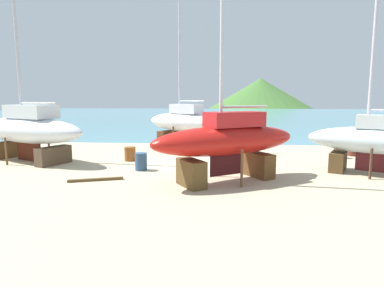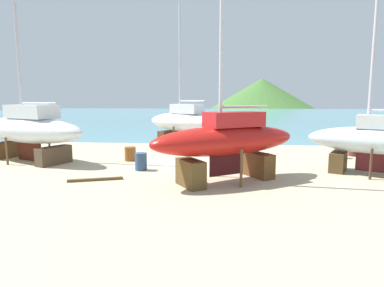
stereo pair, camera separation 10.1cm
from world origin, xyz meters
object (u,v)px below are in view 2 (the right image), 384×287
sailboat_far_slipway (375,141)px  barrel_by_slipway (130,154)px  sailboat_mid_port (228,141)px  barrel_rust_near (241,156)px  barrel_tar_black (141,161)px  sailboat_large_starboard (28,129)px  barrel_rust_far (339,151)px  barrel_blue_faded (353,149)px  sailboat_small_center (184,123)px  worker (232,145)px

sailboat_far_slipway → barrel_by_slipway: 13.48m
sailboat_mid_port → barrel_rust_near: size_ratio=12.49×
sailboat_mid_port → barrel_by_slipway: bearing=-70.6°
barrel_rust_near → barrel_tar_black: size_ratio=0.93×
sailboat_large_starboard → barrel_rust_far: 19.51m
barrel_by_slipway → barrel_rust_near: bearing=-0.3°
barrel_rust_far → barrel_rust_near: bearing=-161.3°
barrel_rust_near → barrel_by_slipway: bearing=179.7°
barrel_by_slipway → barrel_tar_black: size_ratio=0.91×
barrel_blue_faded → sailboat_mid_port: bearing=-138.3°
sailboat_small_center → sailboat_large_starboard: size_ratio=0.66×
barrel_by_slipway → barrel_blue_faded: size_ratio=0.91×
barrel_rust_near → barrel_tar_black: (-5.43, -2.52, 0.03)m
barrel_by_slipway → sailboat_large_starboard: bearing=-174.1°
sailboat_small_center → barrel_by_slipway: bearing=89.9°
barrel_rust_far → barrel_tar_black: size_ratio=0.96×
barrel_by_slipway → barrel_tar_black: 2.88m
barrel_tar_black → worker: bearing=37.8°
barrel_by_slipway → sailboat_far_slipway: bearing=-10.8°
sailboat_large_starboard → barrel_blue_faded: size_ratio=16.93×
sailboat_mid_port → barrel_rust_far: (7.23, 6.62, -1.45)m
sailboat_far_slipway → barrel_blue_faded: bearing=-75.2°
barrel_by_slipway → barrel_blue_faded: 14.67m
sailboat_far_slipway → worker: 7.92m
sailboat_mid_port → sailboat_small_center: bearing=-103.8°
sailboat_small_center → barrel_rust_far: bearing=-157.5°
barrel_rust_far → barrel_by_slipway: 13.30m
sailboat_small_center → barrel_by_slipway: size_ratio=12.30×
worker → barrel_tar_black: bearing=-158.5°
sailboat_far_slipway → barrel_tar_black: bearing=26.9°
sailboat_large_starboard → worker: 12.62m
sailboat_mid_port → barrel_rust_near: bearing=-134.3°
worker → barrel_rust_far: worker is taller
sailboat_mid_port → barrel_rust_far: size_ratio=12.17×
barrel_by_slipway → barrel_rust_near: 6.76m
barrel_rust_near → barrel_blue_faded: (7.59, 3.08, 0.03)m
barrel_rust_far → sailboat_small_center: bearing=168.6°
worker → barrel_blue_faded: 8.25m
barrel_tar_black → sailboat_far_slipway: bearing=0.2°
worker → sailboat_far_slipway: bearing=-45.4°
sailboat_far_slipway → barrel_rust_far: 4.81m
sailboat_large_starboard → sailboat_small_center: bearing=-127.8°
sailboat_small_center → barrel_rust_near: 6.00m
barrel_rust_far → worker: bearing=-173.2°
barrel_rust_near → barrel_rust_far: bearing=18.7°
sailboat_small_center → sailboat_mid_port: 9.22m
barrel_blue_faded → worker: bearing=-167.8°
sailboat_far_slipway → barrel_blue_faded: size_ratio=12.28×
sailboat_large_starboard → barrel_by_slipway: (6.13, 0.63, -1.56)m
sailboat_far_slipway → barrel_rust_far: (-0.05, 4.63, -1.29)m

